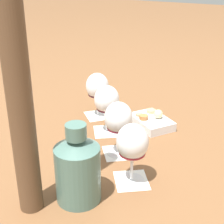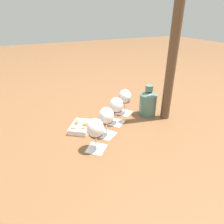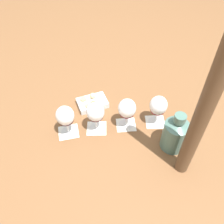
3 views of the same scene
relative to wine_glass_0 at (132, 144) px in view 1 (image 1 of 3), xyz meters
The scene contains 12 objects.
ground_plane 0.25m from the wine_glass_0, 41.15° to the left, with size 8.00×8.00×0.00m, color brown.
tasting_card_0 0.11m from the wine_glass_0, 45.00° to the left, with size 0.13×0.13×0.00m.
tasting_card_1 0.19m from the wine_glass_0, 40.41° to the left, with size 0.13×0.13×0.00m.
tasting_card_2 0.32m from the wine_glass_0, 41.14° to the left, with size 0.13×0.13×0.00m.
tasting_card_3 0.46m from the wine_glass_0, 41.71° to the left, with size 0.13×0.13×0.00m.
wine_glass_0 is the anchor object (origin of this frame).
wine_glass_1 0.15m from the wine_glass_0, 40.41° to the left, with size 0.09×0.09×0.17m.
wine_glass_2 0.30m from the wine_glass_0, 41.14° to the left, with size 0.09×0.09×0.17m.
wine_glass_3 0.45m from the wine_glass_0, 41.71° to the left, with size 0.09×0.09×0.17m.
ceramic_vase 0.16m from the wine_glass_0, 145.82° to the left, with size 0.11×0.11×0.21m.
snack_dish 0.37m from the wine_glass_0, 12.65° to the left, with size 0.18×0.19×0.06m.
umbrella_pole 0.39m from the wine_glass_0, 140.46° to the left, with size 0.06×0.06×0.79m.
Camera 1 is at (-0.89, -0.47, 0.56)m, focal length 55.00 mm.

